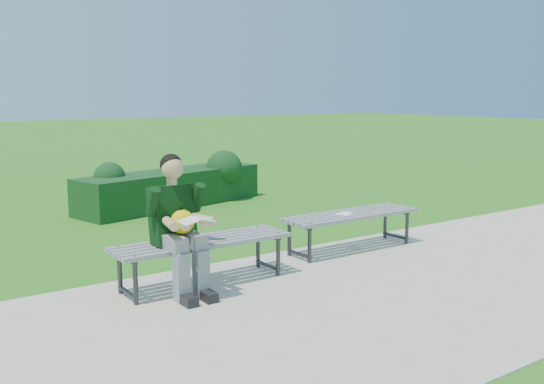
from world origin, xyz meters
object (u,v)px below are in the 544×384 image
bench_left (202,245)px  paper_sheet (345,214)px  bench_right (351,217)px  hedge (175,185)px  seated_boy (178,221)px

bench_left → paper_sheet: bench_left is taller
paper_sheet → bench_right: bearing=-0.0°
bench_right → hedge: bearing=95.6°
hedge → seated_boy: seated_boy is taller
bench_right → seated_boy: 2.45m
paper_sheet → hedge: bearing=94.2°
bench_left → bench_right: bearing=5.0°
bench_left → seated_boy: bearing=-162.8°
hedge → seated_boy: size_ratio=2.67×
bench_right → seated_boy: size_ratio=1.37×
bench_left → hedge: bearing=67.6°
seated_boy → hedge: bearing=64.6°
hedge → paper_sheet: (0.29, -3.99, 0.12)m
bench_left → paper_sheet: (2.02, 0.19, 0.06)m
bench_left → seated_boy: size_ratio=1.37×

